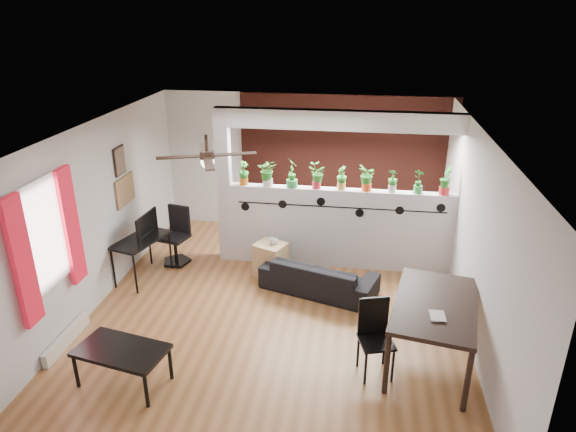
{
  "coord_description": "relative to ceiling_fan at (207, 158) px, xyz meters",
  "views": [
    {
      "loc": [
        1.09,
        -6.22,
        4.07
      ],
      "look_at": [
        0.08,
        0.6,
        1.22
      ],
      "focal_mm": 32.0,
      "sensor_mm": 36.0,
      "label": 1
    }
  ],
  "objects": [
    {
      "name": "baseboard_heater",
      "position": [
        -1.74,
        -0.9,
        -2.22
      ],
      "size": [
        0.08,
        1.0,
        0.18
      ],
      "primitive_type": "cube",
      "color": "silver",
      "rests_on": "ground"
    },
    {
      "name": "ceiling_header",
      "position": [
        1.6,
        1.8,
        0.14
      ],
      "size": [
        3.6,
        0.18,
        0.3
      ],
      "primitive_type": "cube",
      "color": "silver",
      "rests_on": "room_shell"
    },
    {
      "name": "ceiling_fan",
      "position": [
        0.0,
        0.0,
        0.0
      ],
      "size": [
        1.19,
        1.19,
        0.43
      ],
      "color": "black",
      "rests_on": "room_shell"
    },
    {
      "name": "sofa",
      "position": [
        1.35,
        0.91,
        -2.07
      ],
      "size": [
        1.78,
        1.12,
        0.49
      ],
      "primitive_type": "imported",
      "rotation": [
        0.0,
        0.0,
        2.84
      ],
      "color": "black",
      "rests_on": "ground"
    },
    {
      "name": "window_assembly",
      "position": [
        -1.76,
        -0.9,
        -0.81
      ],
      "size": [
        0.09,
        1.3,
        1.55
      ],
      "color": "white",
      "rests_on": "room_shell"
    },
    {
      "name": "potted_plant_2",
      "position": [
        0.81,
        1.8,
        -0.71
      ],
      "size": [
        0.28,
        0.31,
        0.49
      ],
      "color": "#328A46",
      "rests_on": "partition_wall"
    },
    {
      "name": "potted_plant_3",
      "position": [
        1.21,
        1.8,
        -0.75
      ],
      "size": [
        0.21,
        0.17,
        0.4
      ],
      "color": "red",
      "rests_on": "partition_wall"
    },
    {
      "name": "cup",
      "position": [
        0.59,
        1.29,
        -1.71
      ],
      "size": [
        0.15,
        0.15,
        0.1
      ],
      "primitive_type": "imported",
      "rotation": [
        0.0,
        0.0,
        -0.15
      ],
      "color": "gray",
      "rests_on": "cube_shelf"
    },
    {
      "name": "framed_art",
      "position": [
        -1.78,
        1.2,
        -0.46
      ],
      "size": [
        0.03,
        0.34,
        0.44
      ],
      "color": "#8C7259",
      "rests_on": "room_shell"
    },
    {
      "name": "corkboard",
      "position": [
        -1.78,
        1.25,
        -0.96
      ],
      "size": [
        0.03,
        0.6,
        0.45
      ],
      "primitive_type": "cube",
      "color": "olive",
      "rests_on": "room_shell"
    },
    {
      "name": "computer_desk",
      "position": [
        -1.45,
        0.91,
        -1.69
      ],
      "size": [
        0.74,
        1.05,
        0.69
      ],
      "color": "black",
      "rests_on": "ground"
    },
    {
      "name": "potted_plant_5",
      "position": [
        2.0,
        1.8,
        -0.74
      ],
      "size": [
        0.22,
        0.25,
        0.42
      ],
      "color": "#E8471B",
      "rests_on": "partition_wall"
    },
    {
      "name": "folding_chair",
      "position": [
        2.15,
        -0.82,
        -1.76
      ],
      "size": [
        0.47,
        0.47,
        0.95
      ],
      "color": "black",
      "rests_on": "ground"
    },
    {
      "name": "dining_table",
      "position": [
        2.85,
        -0.57,
        -1.57
      ],
      "size": [
        1.2,
        1.68,
        0.84
      ],
      "color": "black",
      "rests_on": "ground"
    },
    {
      "name": "potted_plant_0",
      "position": [
        0.02,
        1.8,
        -0.76
      ],
      "size": [
        0.24,
        0.25,
        0.39
      ],
      "color": "#CC6418",
      "rests_on": "partition_wall"
    },
    {
      "name": "cube_shelf",
      "position": [
        0.54,
        1.29,
        -2.04
      ],
      "size": [
        0.58,
        0.55,
        0.55
      ],
      "primitive_type": "cube",
      "rotation": [
        0.0,
        0.0,
        -0.4
      ],
      "color": "tan",
      "rests_on": "ground"
    },
    {
      "name": "potted_plant_8",
      "position": [
        3.18,
        1.8,
        -0.73
      ],
      "size": [
        0.26,
        0.28,
        0.44
      ],
      "color": "red",
      "rests_on": "partition_wall"
    },
    {
      "name": "book",
      "position": [
        2.75,
        -0.87,
        -1.47
      ],
      "size": [
        0.17,
        0.23,
        0.02
      ],
      "primitive_type": "imported",
      "rotation": [
        0.0,
        0.0,
        0.02
      ],
      "color": "gray",
      "rests_on": "dining_table"
    },
    {
      "name": "potted_plant_4",
      "position": [
        1.6,
        1.8,
        -0.76
      ],
      "size": [
        0.21,
        0.23,
        0.38
      ],
      "color": "gold",
      "rests_on": "partition_wall"
    },
    {
      "name": "brick_panel",
      "position": [
        1.6,
        3.27,
        -1.01
      ],
      "size": [
        3.9,
        0.05,
        2.6
      ],
      "primitive_type": "cube",
      "color": "#AF4232",
      "rests_on": "ground"
    },
    {
      "name": "coffee_table",
      "position": [
        -0.68,
        -1.48,
        -1.89
      ],
      "size": [
        1.11,
        0.76,
        0.47
      ],
      "color": "black",
      "rests_on": "ground"
    },
    {
      "name": "room_shell",
      "position": [
        0.8,
        0.3,
        -1.01
      ],
      "size": [
        6.3,
        7.1,
        2.9
      ],
      "color": "brown",
      "rests_on": "ground"
    },
    {
      "name": "partition_wall",
      "position": [
        1.6,
        1.8,
        -1.64
      ],
      "size": [
        3.6,
        0.18,
        1.35
      ],
      "primitive_type": "cube",
      "color": "#BCBCC1",
      "rests_on": "ground"
    },
    {
      "name": "pier_column",
      "position": [
        -0.31,
        1.8,
        -1.01
      ],
      "size": [
        0.22,
        0.2,
        2.6
      ],
      "primitive_type": "cube",
      "color": "#BCBCC1",
      "rests_on": "ground"
    },
    {
      "name": "monitor",
      "position": [
        -1.45,
        1.06,
        -1.52
      ],
      "size": [
        0.36,
        0.09,
        0.2
      ],
      "primitive_type": "imported",
      "rotation": [
        0.0,
        0.0,
        1.49
      ],
      "color": "black",
      "rests_on": "computer_desk"
    },
    {
      "name": "potted_plant_1",
      "position": [
        0.42,
        1.8,
        -0.73
      ],
      "size": [
        0.24,
        0.2,
        0.44
      ],
      "color": "silver",
      "rests_on": "partition_wall"
    },
    {
      "name": "vine_decal",
      "position": [
        1.6,
        1.7,
        -1.23
      ],
      "size": [
        3.31,
        0.01,
        0.3
      ],
      "color": "black",
      "rests_on": "partition_wall"
    },
    {
      "name": "office_chair",
      "position": [
        -1.1,
        1.52,
        -1.89
      ],
      "size": [
        0.5,
        0.5,
        0.96
      ],
      "color": "black",
      "rests_on": "ground"
    },
    {
      "name": "potted_plant_7",
      "position": [
        2.79,
        1.8,
        -0.76
      ],
      "size": [
        0.25,
        0.23,
        0.39
      ],
      "color": "#328943",
      "rests_on": "partition_wall"
    },
    {
      "name": "potted_plant_6",
      "position": [
        2.39,
        1.8,
        -0.77
      ],
      "size": [
        0.21,
        0.19,
        0.36
      ],
      "color": "silver",
      "rests_on": "partition_wall"
    }
  ]
}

